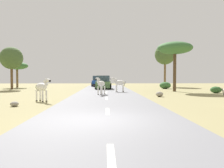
{
  "coord_description": "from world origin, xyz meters",
  "views": [
    {
      "loc": [
        0.24,
        -8.2,
        1.67
      ],
      "look_at": [
        0.82,
        10.26,
        1.04
      ],
      "focal_mm": 35.32,
      "sensor_mm": 36.0,
      "label": 1
    }
  ],
  "objects": [
    {
      "name": "car_0",
      "position": [
        -0.93,
        28.59,
        0.85
      ],
      "size": [
        2.06,
        4.36,
        1.74
      ],
      "rotation": [
        0.0,
        0.0,
        3.13
      ],
      "color": "#1E479E",
      "rests_on": "road"
    },
    {
      "name": "zebra_0",
      "position": [
        -0.13,
        11.51,
        1.0
      ],
      "size": [
        0.99,
        1.57,
        1.59
      ],
      "rotation": [
        0.0,
        0.0,
        2.67
      ],
      "color": "silver",
      "rests_on": "road"
    },
    {
      "name": "zebra_3",
      "position": [
        1.7,
        14.95,
        0.99
      ],
      "size": [
        1.63,
        0.75,
        1.58
      ],
      "rotation": [
        0.0,
        0.0,
        1.28
      ],
      "color": "silver",
      "rests_on": "road"
    },
    {
      "name": "car_1",
      "position": [
        0.04,
        20.8,
        0.85
      ],
      "size": [
        2.18,
        4.42,
        1.74
      ],
      "rotation": [
        0.0,
        0.0,
        -0.05
      ],
      "color": "#476B38",
      "rests_on": "road"
    },
    {
      "name": "road",
      "position": [
        0.36,
        0.0,
        0.03
      ],
      "size": [
        6.0,
        64.0,
        0.05
      ],
      "primitive_type": "cube",
      "color": "slate",
      "rests_on": "ground_plane"
    },
    {
      "name": "rock_2",
      "position": [
        4.74,
        9.79,
        0.21
      ],
      "size": [
        0.6,
        0.59,
        0.42
      ],
      "primitive_type": "ellipsoid",
      "color": "gray",
      "rests_on": "ground_plane"
    },
    {
      "name": "bush_3",
      "position": [
        -7.64,
        19.05,
        0.38
      ],
      "size": [
        1.28,
        1.15,
        0.77
      ],
      "primitive_type": "ellipsoid",
      "color": "#4C7038",
      "rests_on": "ground_plane"
    },
    {
      "name": "tree_3",
      "position": [
        10.29,
        28.44,
        5.34
      ],
      "size": [
        3.42,
        3.42,
        7.09
      ],
      "color": "brown",
      "rests_on": "ground_plane"
    },
    {
      "name": "bush_4",
      "position": [
        8.46,
        21.6,
        0.46
      ],
      "size": [
        1.54,
        1.38,
        0.92
      ],
      "primitive_type": "ellipsoid",
      "color": "#386633",
      "rests_on": "ground_plane"
    },
    {
      "name": "bush_2",
      "position": [
        11.41,
        13.58,
        0.33
      ],
      "size": [
        1.11,
        1.0,
        0.67
      ],
      "primitive_type": "ellipsoid",
      "color": "#2D5628",
      "rests_on": "ground_plane"
    },
    {
      "name": "rock_0",
      "position": [
        -4.82,
        4.19,
        0.14
      ],
      "size": [
        0.45,
        0.47,
        0.28
      ],
      "primitive_type": "ellipsoid",
      "color": "gray",
      "rests_on": "ground_plane"
    },
    {
      "name": "tree_0",
      "position": [
        8.0,
        16.11,
        4.76
      ],
      "size": [
        3.84,
        3.84,
        5.51
      ],
      "color": "#4C3823",
      "rests_on": "ground_plane"
    },
    {
      "name": "lane_markings",
      "position": [
        0.36,
        -1.0,
        0.05
      ],
      "size": [
        0.16,
        56.0,
        0.01
      ],
      "color": "silver",
      "rests_on": "road"
    },
    {
      "name": "tree_1",
      "position": [
        -13.06,
        25.53,
        3.25
      ],
      "size": [
        3.19,
        3.19,
        3.85
      ],
      "color": "brown",
      "rests_on": "ground_plane"
    },
    {
      "name": "zebra_1",
      "position": [
        -4.01,
        6.75,
        0.95
      ],
      "size": [
        1.41,
        1.28,
        1.59
      ],
      "rotation": [
        0.0,
        0.0,
        4.0
      ],
      "color": "silver",
      "rests_on": "ground_plane"
    },
    {
      "name": "tree_4",
      "position": [
        -11.95,
        20.93,
        4.03
      ],
      "size": [
        2.9,
        2.9,
        5.52
      ],
      "color": "brown",
      "rests_on": "ground_plane"
    },
    {
      "name": "ground_plane",
      "position": [
        0.0,
        0.0,
        0.0
      ],
      "size": [
        90.0,
        90.0,
        0.0
      ],
      "primitive_type": "plane",
      "color": "#8E8456"
    }
  ]
}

